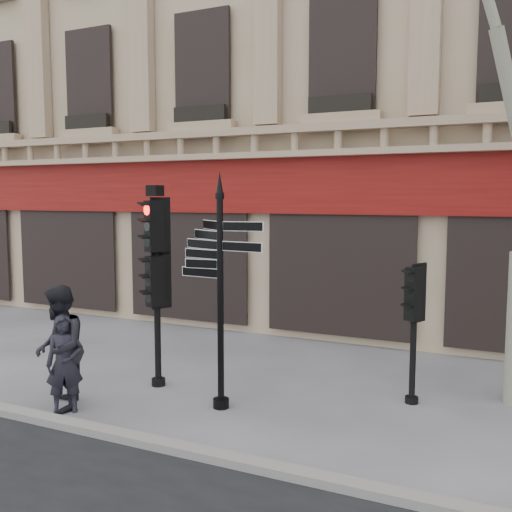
% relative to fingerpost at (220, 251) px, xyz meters
% --- Properties ---
extents(ground, '(80.00, 80.00, 0.00)m').
position_rel_fingerpost_xyz_m(ground, '(0.53, -0.26, -2.50)').
color(ground, '#55555A').
rests_on(ground, ground).
extents(kerb, '(80.00, 0.25, 0.12)m').
position_rel_fingerpost_xyz_m(kerb, '(0.53, -1.66, -2.44)').
color(kerb, gray).
rests_on(kerb, ground).
extents(building, '(28.00, 15.52, 18.00)m').
position_rel_fingerpost_xyz_m(building, '(0.53, 12.23, 6.49)').
color(building, tan).
rests_on(building, ground).
extents(fingerpost, '(1.91, 1.91, 3.73)m').
position_rel_fingerpost_xyz_m(fingerpost, '(0.00, 0.00, 0.00)').
color(fingerpost, black).
rests_on(fingerpost, ground).
extents(traffic_signal_main, '(0.47, 0.41, 3.54)m').
position_rel_fingerpost_xyz_m(traffic_signal_main, '(-1.52, 0.47, -0.27)').
color(traffic_signal_main, black).
rests_on(traffic_signal_main, ground).
extents(traffic_signal_secondary, '(0.45, 0.40, 2.23)m').
position_rel_fingerpost_xyz_m(traffic_signal_secondary, '(2.71, 1.49, -0.95)').
color(traffic_signal_secondary, black).
rests_on(traffic_signal_secondary, ground).
extents(pedestrian_a, '(0.66, 0.64, 1.53)m').
position_rel_fingerpost_xyz_m(pedestrian_a, '(-2.11, -1.17, -1.74)').
color(pedestrian_a, black).
rests_on(pedestrian_a, ground).
extents(pedestrian_b, '(1.18, 1.21, 1.97)m').
position_rel_fingerpost_xyz_m(pedestrian_b, '(-2.27, -1.11, -1.52)').
color(pedestrian_b, black).
rests_on(pedestrian_b, ground).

